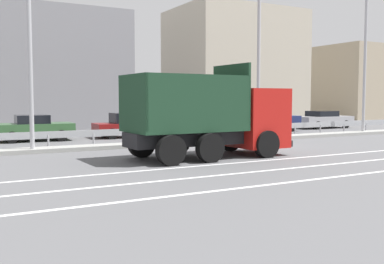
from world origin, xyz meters
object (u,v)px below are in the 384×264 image
object	(u,v)px
street_lamp_1	(30,32)
street_lamp_2	(261,44)
parked_car_6	(323,119)
church_tower	(191,69)
dump_truck	(225,122)
median_road_sign	(246,120)
parked_car_4	(201,123)
parked_car_2	(34,128)
parked_car_3	(128,125)
street_lamp_3	(368,49)
parked_car_5	(269,120)

from	to	relation	value
street_lamp_1	street_lamp_2	distance (m)	11.65
parked_car_6	church_tower	xyz separation A→B (m)	(0.23, 21.15, 4.98)
street_lamp_2	dump_truck	bearing A→B (deg)	-138.53
median_road_sign	parked_car_4	distance (m)	5.55
parked_car_2	parked_car_3	xyz separation A→B (m)	(5.14, -0.27, -0.00)
street_lamp_3	parked_car_2	size ratio (longest dim) A/B	2.41
street_lamp_2	parked_car_4	xyz separation A→B (m)	(-0.37, 5.70, -4.49)
dump_truck	parked_car_2	size ratio (longest dim) A/B	1.63
median_road_sign	parked_car_2	world-z (taller)	median_road_sign
parked_car_6	parked_car_2	bearing A→B (deg)	-89.55
median_road_sign	street_lamp_1	world-z (taller)	street_lamp_1
street_lamp_2	parked_car_4	world-z (taller)	street_lamp_2
dump_truck	parked_car_5	xyz separation A→B (m)	(9.80, 9.58, -0.56)
street_lamp_1	parked_car_5	world-z (taller)	street_lamp_1
dump_truck	parked_car_3	xyz separation A→B (m)	(-0.37, 9.81, -0.63)
parked_car_2	parked_car_4	world-z (taller)	parked_car_2
church_tower	parked_car_2	bearing A→B (deg)	-134.87
street_lamp_3	church_tower	size ratio (longest dim) A/B	0.77
parked_car_3	parked_car_2	bearing A→B (deg)	-90.85
street_lamp_1	parked_car_4	size ratio (longest dim) A/B	2.19
street_lamp_2	church_tower	size ratio (longest dim) A/B	0.75
street_lamp_3	street_lamp_2	bearing A→B (deg)	-178.68
street_lamp_1	street_lamp_2	xyz separation A→B (m)	(11.64, 0.14, 0.24)
street_lamp_1	dump_truck	bearing A→B (deg)	-34.14
parked_car_3	median_road_sign	bearing A→B (deg)	45.14
median_road_sign	street_lamp_3	xyz separation A→B (m)	(9.24, 0.01, 4.21)
parked_car_3	parked_car_4	world-z (taller)	parked_car_3
dump_truck	parked_car_6	xyz separation A→B (m)	(15.39, 10.15, -0.65)
street_lamp_3	church_tower	bearing A→B (deg)	85.66
parked_car_3	parked_car_4	bearing A→B (deg)	97.06
street_lamp_1	street_lamp_3	distance (m)	20.11
median_road_sign	parked_car_2	xyz separation A→B (m)	(-9.86, 5.36, -0.38)
parked_car_2	parked_car_5	bearing A→B (deg)	90.19
median_road_sign	parked_car_6	world-z (taller)	median_road_sign
dump_truck	parked_car_4	distance (m)	11.32
parked_car_3	church_tower	bearing A→B (deg)	145.57
parked_car_4	church_tower	bearing A→B (deg)	150.70
median_road_sign	parked_car_3	bearing A→B (deg)	132.93
street_lamp_2	parked_car_2	distance (m)	12.79
parked_car_5	parked_car_6	bearing A→B (deg)	-81.77
parked_car_4	parked_car_5	bearing A→B (deg)	80.49
median_road_sign	parked_car_2	bearing A→B (deg)	151.50
parked_car_3	parked_car_5	size ratio (longest dim) A/B	0.94
median_road_sign	parked_car_4	xyz separation A→B (m)	(0.41, 5.52, -0.43)
dump_truck	median_road_sign	world-z (taller)	dump_truck
parked_car_2	church_tower	distance (m)	30.35
parked_car_3	parked_car_4	size ratio (longest dim) A/B	0.97
parked_car_3	church_tower	distance (m)	27.24
median_road_sign	parked_car_3	world-z (taller)	median_road_sign
dump_truck	parked_car_2	xyz separation A→B (m)	(-5.50, 10.08, -0.63)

